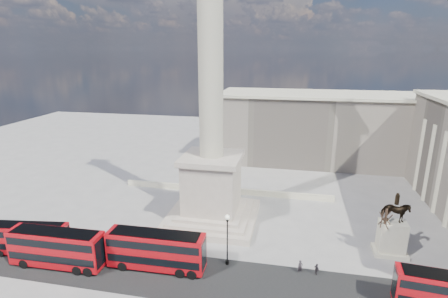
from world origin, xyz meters
TOP-DOWN VIEW (x-y plane):
  - ground at (0.00, 0.00)m, footprint 180.00×180.00m
  - asphalt_road at (5.00, -10.00)m, footprint 120.00×9.00m
  - nelsons_column at (0.00, 5.00)m, footprint 14.00×14.00m
  - balustrade_wall at (0.00, 16.00)m, footprint 40.00×0.60m
  - building_northeast at (20.00, 40.00)m, footprint 51.00×17.00m
  - red_bus_a at (-16.08, -11.11)m, footprint 12.08×3.03m
  - red_bus_b at (-3.66, -9.12)m, footprint 12.21×3.05m
  - red_bus_e at (-21.71, -9.32)m, footprint 10.75×3.80m
  - victorian_lamp at (4.71, -6.51)m, footprint 0.59×0.59m
  - equestrian_statue at (25.67, 0.29)m, footprint 4.25×3.19m
  - bare_tree_mid at (24.38, -0.48)m, footprint 1.88×1.88m
  - pedestrian_walking at (13.82, -6.50)m, footprint 0.72×0.58m
  - pedestrian_crossing at (15.77, -6.50)m, footprint 0.83×0.95m

SIDE VIEW (x-z plane):
  - ground at x=0.00m, z-range 0.00..0.00m
  - asphalt_road at x=5.00m, z-range 0.00..0.01m
  - balustrade_wall at x=0.00m, z-range 0.00..1.10m
  - pedestrian_crossing at x=15.77m, z-range 0.00..1.53m
  - pedestrian_walking at x=13.82m, z-range 0.00..1.71m
  - red_bus_e at x=-21.71m, z-range 0.10..4.37m
  - red_bus_a at x=-16.08m, z-range 0.12..5.00m
  - red_bus_b at x=-3.66m, z-range 0.12..5.05m
  - equestrian_statue at x=25.67m, z-range -1.31..7.47m
  - victorian_lamp at x=4.71m, z-range 0.62..7.54m
  - bare_tree_mid at x=24.38m, z-range 2.05..9.16m
  - building_northeast at x=20.00m, z-range 0.02..16.62m
  - nelsons_column at x=0.00m, z-range -12.01..37.84m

